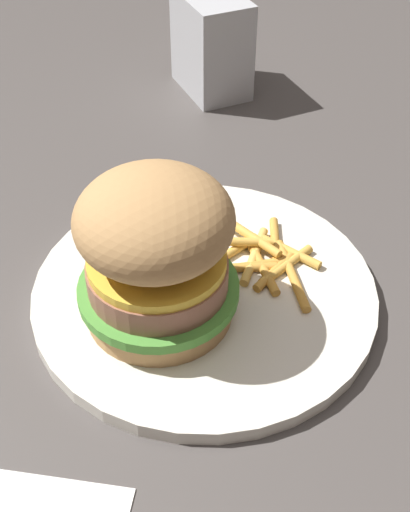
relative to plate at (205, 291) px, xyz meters
The scene contains 5 objects.
ground_plane 0.02m from the plate, behind, with size 1.60×1.60×0.00m, color #47423F.
plate is the anchor object (origin of this frame).
sandwich 0.08m from the plate, 55.78° to the right, with size 0.11×0.11×0.11m.
fries_pile 0.05m from the plate, 117.82° to the left, with size 0.11×0.10×0.01m.
napkin_dispenser 0.33m from the plate, behind, with size 0.09×0.06×0.10m, color #B7BABF.
Camera 1 is at (0.37, -0.02, 0.36)m, focal length 46.50 mm.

